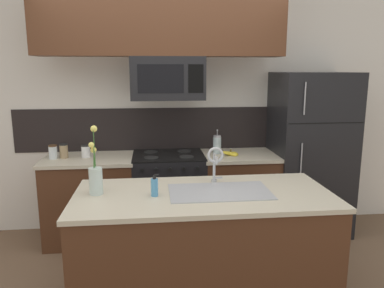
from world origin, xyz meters
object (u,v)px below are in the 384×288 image
Objects in this scene: banana_bunch at (231,153)px; sink_faucet at (215,160)px; microwave at (168,78)px; storage_jar_medium at (64,151)px; refrigerator at (309,153)px; french_press at (217,144)px; storage_jar_short at (86,151)px; dish_soap_bottle at (155,187)px; stove_range at (169,196)px; storage_jar_tall at (53,152)px; flower_vase at (96,178)px.

sink_faucet is (-0.34, -0.97, 0.18)m from banana_bunch.
microwave is 1.32m from storage_jar_medium.
refrigerator is 6.70× the size of french_press.
storage_jar_short is 0.80× the size of dish_soap_bottle.
banana_bunch is at bearing 56.02° from dish_soap_bottle.
banana_bunch is at bearing -3.27° from storage_jar_short.
stove_range is 1.39m from dish_soap_bottle.
banana_bunch is 1.48m from dish_soap_bottle.
refrigerator reaches higher than banana_bunch.
storage_jar_medium is at bearing 125.44° from dish_soap_bottle.
storage_jar_tall is at bearing 128.89° from dish_soap_bottle.
stove_range is at bearing 82.92° from dish_soap_bottle.
french_press is at bearing 8.57° from microwave.
storage_jar_medium is 1.76m from banana_bunch.
flower_vase reaches higher than sink_faucet.
stove_range is 1.26m from sink_faucet.
french_press is at bearing 79.22° from sink_faucet.
refrigerator is 13.63× the size of storage_jar_short.
microwave is 2.79× the size of french_press.
microwave reaches higher than banana_bunch.
flower_vase is (0.60, -1.18, 0.05)m from storage_jar_tall.
sink_faucet reaches higher than storage_jar_medium.
flower_vase is at bearing -116.38° from stove_range.
stove_range is 0.82m from banana_bunch.
dish_soap_bottle is (-0.70, -1.34, -0.03)m from french_press.
refrigerator reaches higher than storage_jar_medium.
sink_faucet reaches higher than stove_range.
refrigerator is 10.84× the size of dish_soap_bottle.
french_press is at bearing 6.37° from stove_range.
microwave reaches higher than storage_jar_medium.
refrigerator reaches higher than sink_faucet.
storage_jar_short is (-0.87, 0.03, 0.51)m from stove_range.
banana_bunch is at bearing -5.14° from stove_range.
refrigerator reaches higher than storage_jar_short.
french_press is 1.12m from sink_faucet.
microwave is 1.23m from sink_faucet.
flower_vase is at bearing -150.86° from refrigerator.
storage_jar_medium reaches higher than storage_jar_tall.
stove_range is at bearing -179.27° from refrigerator.
banana_bunch is (1.86, -0.05, -0.05)m from storage_jar_tall.
storage_jar_short is 0.49× the size of french_press.
storage_jar_medium reaches higher than banana_bunch.
flower_vase is (-2.17, -1.21, 0.14)m from refrigerator.
sink_faucet is 0.57m from dish_soap_bottle.
french_press reaches higher than storage_jar_short.
storage_jar_medium is 0.22m from storage_jar_short.
microwave is at bearing 108.06° from sink_faucet.
flower_vase reaches higher than storage_jar_tall.
dish_soap_bottle is 0.44m from flower_vase.
microwave is at bearing 82.80° from dish_soap_bottle.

